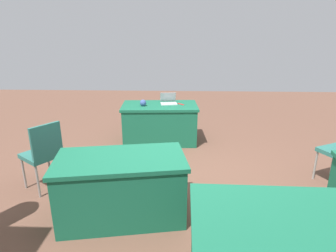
{
  "coord_description": "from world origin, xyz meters",
  "views": [
    {
      "loc": [
        0.01,
        3.45,
        2.09
      ],
      "look_at": [
        0.15,
        -0.16,
        0.9
      ],
      "focal_mm": 30.03,
      "sensor_mm": 36.0,
      "label": 1
    }
  ],
  "objects_px": {
    "laptop_silver": "(169,102)",
    "scissors_red": "(181,104)",
    "chair_near_front": "(43,151)",
    "table_mid_right": "(122,187)",
    "table_foreground": "(160,123)",
    "yarn_ball": "(143,103)"
  },
  "relations": [
    {
      "from": "table_mid_right",
      "to": "yarn_ball",
      "type": "height_order",
      "value": "yarn_ball"
    },
    {
      "from": "chair_near_front",
      "to": "laptop_silver",
      "type": "xyz_separation_m",
      "value": [
        -1.63,
        -2.02,
        0.23
      ]
    },
    {
      "from": "table_foreground",
      "to": "table_mid_right",
      "type": "bearing_deg",
      "value": 83.57
    },
    {
      "from": "table_foreground",
      "to": "scissors_red",
      "type": "height_order",
      "value": "scissors_red"
    },
    {
      "from": "chair_near_front",
      "to": "laptop_silver",
      "type": "bearing_deg",
      "value": -3.27
    },
    {
      "from": "yarn_ball",
      "to": "scissors_red",
      "type": "xyz_separation_m",
      "value": [
        -0.73,
        -0.16,
        -0.06
      ]
    },
    {
      "from": "chair_near_front",
      "to": "scissors_red",
      "type": "bearing_deg",
      "value": -8.07
    },
    {
      "from": "table_foreground",
      "to": "scissors_red",
      "type": "distance_m",
      "value": 0.57
    },
    {
      "from": "table_foreground",
      "to": "scissors_red",
      "type": "relative_size",
      "value": 8.42
    },
    {
      "from": "table_foreground",
      "to": "chair_near_front",
      "type": "distance_m",
      "value": 2.41
    },
    {
      "from": "laptop_silver",
      "to": "yarn_ball",
      "type": "relative_size",
      "value": 2.92
    },
    {
      "from": "chair_near_front",
      "to": "scissors_red",
      "type": "relative_size",
      "value": 5.43
    },
    {
      "from": "laptop_silver",
      "to": "scissors_red",
      "type": "xyz_separation_m",
      "value": [
        -0.24,
        0.06,
        -0.04
      ]
    },
    {
      "from": "scissors_red",
      "to": "yarn_ball",
      "type": "bearing_deg",
      "value": -119.06
    },
    {
      "from": "scissors_red",
      "to": "chair_near_front",
      "type": "bearing_deg",
      "value": -85.01
    },
    {
      "from": "laptop_silver",
      "to": "scissors_red",
      "type": "bearing_deg",
      "value": 158.06
    },
    {
      "from": "table_foreground",
      "to": "laptop_silver",
      "type": "relative_size",
      "value": 4.25
    },
    {
      "from": "table_mid_right",
      "to": "table_foreground",
      "type": "bearing_deg",
      "value": -96.43
    },
    {
      "from": "table_foreground",
      "to": "table_mid_right",
      "type": "height_order",
      "value": "same"
    },
    {
      "from": "chair_near_front",
      "to": "scissors_red",
      "type": "height_order",
      "value": "chair_near_front"
    },
    {
      "from": "table_mid_right",
      "to": "yarn_ball",
      "type": "bearing_deg",
      "value": -89.21
    },
    {
      "from": "laptop_silver",
      "to": "yarn_ball",
      "type": "xyz_separation_m",
      "value": [
        0.48,
        0.22,
        0.02
      ]
    }
  ]
}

